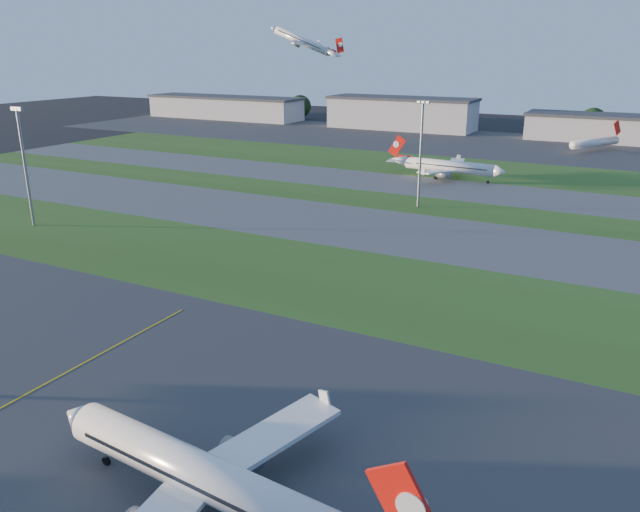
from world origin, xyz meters
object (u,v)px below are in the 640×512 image
Objects in this scene: airliner_taxiing at (449,167)px; light_mast_centre at (421,147)px; light_mast_west at (24,159)px; mini_jet_near at (595,142)px; airliner_parked at (206,478)px.

light_mast_centre is at bearing 100.10° from airliner_taxiing.
light_mast_west is 1.00× the size of light_mast_centre.
light_mast_centre is (3.56, -37.35, 11.04)m from airliner_taxiing.
light_mast_west is at bearing 59.21° from airliner_taxiing.
light_mast_centre is (-30.25, -116.41, 11.53)m from mini_jet_near.
airliner_taxiing is 1.35× the size of mini_jet_near.
airliner_taxiing is at bearing 95.45° from light_mast_centre.
airliner_parked is 1.04× the size of airliner_taxiing.
light_mast_west and light_mast_centre have the same top height.
light_mast_west is at bearing -141.34° from light_mast_centre.
airliner_taxiing is 39.11m from light_mast_centre.
mini_jet_near is 120.82m from light_mast_centre.
light_mast_centre is at bearing 38.66° from light_mast_west.
airliner_taxiing is 1.33× the size of light_mast_west.
light_mast_west reaches higher than airliner_parked.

